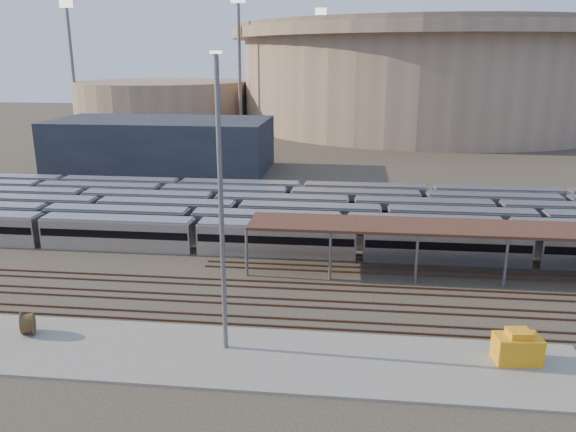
% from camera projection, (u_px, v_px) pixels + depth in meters
% --- Properties ---
extents(ground, '(420.00, 420.00, 0.00)m').
position_uv_depth(ground, '(323.00, 284.00, 56.12)').
color(ground, '#383026').
rests_on(ground, ground).
extents(apron, '(50.00, 9.00, 0.20)m').
position_uv_depth(apron, '(247.00, 357.00, 42.31)').
color(apron, gray).
rests_on(apron, ground).
extents(subway_trains, '(125.05, 23.90, 3.60)m').
position_uv_depth(subway_trains, '(336.00, 216.00, 73.23)').
color(subway_trains, silver).
rests_on(subway_trains, ground).
extents(inspection_shed, '(60.30, 6.00, 5.30)m').
position_uv_depth(inspection_shed, '(546.00, 232.00, 56.17)').
color(inspection_shed, slate).
rests_on(inspection_shed, ground).
extents(empty_tracks, '(170.00, 9.62, 0.18)m').
position_uv_depth(empty_tracks, '(320.00, 304.00, 51.32)').
color(empty_tracks, '#4C3323').
rests_on(empty_tracks, ground).
extents(stadium, '(124.00, 124.00, 32.50)m').
position_uv_depth(stadium, '(424.00, 73.00, 182.58)').
color(stadium, gray).
rests_on(stadium, ground).
extents(secondary_arena, '(56.00, 56.00, 14.00)m').
position_uv_depth(secondary_arena, '(163.00, 103.00, 184.91)').
color(secondary_arena, gray).
rests_on(secondary_arena, ground).
extents(service_building, '(42.00, 20.00, 10.00)m').
position_uv_depth(service_building, '(162.00, 145.00, 111.09)').
color(service_building, '#1E232D').
rests_on(service_building, ground).
extents(floodlight_0, '(4.00, 1.00, 38.40)m').
position_uv_depth(floodlight_0, '(239.00, 61.00, 158.78)').
color(floodlight_0, slate).
rests_on(floodlight_0, ground).
extents(floodlight_1, '(4.00, 1.00, 38.40)m').
position_uv_depth(floodlight_1, '(72.00, 60.00, 174.33)').
color(floodlight_1, slate).
rests_on(floodlight_1, ground).
extents(floodlight_3, '(4.00, 1.00, 38.40)m').
position_uv_depth(floodlight_3, '(320.00, 59.00, 204.36)').
color(floodlight_3, slate).
rests_on(floodlight_3, ground).
extents(cable_reel_east, '(1.69, 2.11, 1.86)m').
position_uv_depth(cable_reel_east, '(28.00, 323.00, 45.39)').
color(cable_reel_east, brown).
rests_on(cable_reel_east, apron).
extents(yard_light_pole, '(0.81, 0.36, 22.11)m').
position_uv_depth(yard_light_pole, '(221.00, 209.00, 40.47)').
color(yard_light_pole, slate).
rests_on(yard_light_pole, apron).
extents(yellow_equipment, '(3.48, 2.44, 2.03)m').
position_uv_depth(yellow_equipment, '(517.00, 349.00, 41.26)').
color(yellow_equipment, orange).
rests_on(yellow_equipment, apron).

